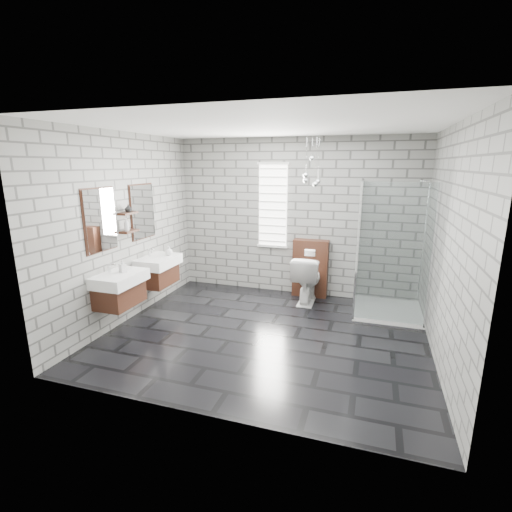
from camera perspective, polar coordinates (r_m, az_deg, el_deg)
The scene contains 20 objects.
floor at distance 5.19m, azimuth 1.48°, elevation -11.95°, with size 4.20×3.60×0.02m, color black.
ceiling at distance 4.69m, azimuth 1.70°, elevation 19.51°, with size 4.20×3.60×0.02m, color white.
wall_back at distance 6.49m, azimuth 6.08°, elevation 5.85°, with size 4.20×0.02×2.70m, color gray.
wall_front at distance 3.11m, azimuth -7.82°, elevation -3.13°, with size 4.20×0.02×2.70m, color gray.
wall_left at distance 5.70m, azimuth -19.28°, elevation 4.03°, with size 0.02×3.60×2.70m, color gray.
wall_right at distance 4.64m, azimuth 27.45°, elevation 1.12°, with size 0.02×3.60×2.70m, color gray.
vanity_left at distance 5.29m, azimuth -20.57°, elevation -3.44°, with size 0.47×0.70×1.57m.
vanity_right at distance 6.02m, azimuth -15.12°, elevation -0.97°, with size 0.47×0.70×1.57m.
shelf_lower at distance 5.62m, azimuth -18.91°, elevation 3.62°, with size 0.14×0.30×0.03m, color #402013.
shelf_upper at distance 5.58m, azimuth -19.12°, elevation 6.24°, with size 0.14×0.30×0.03m, color #402013.
window at distance 6.53m, azimuth 2.60°, elevation 7.73°, with size 0.56×0.05×1.48m.
cistern_panel at distance 6.50m, azimuth 8.35°, elevation -1.87°, with size 0.60×0.20×1.00m, color #402013.
flush_plate at distance 6.33m, azimuth 8.29°, elevation 0.50°, with size 0.18×0.01×0.12m, color silver.
shower_enclosure at distance 5.93m, azimuth 18.94°, elevation -4.01°, with size 1.00×1.00×2.03m.
pendant_cluster at distance 5.93m, azimuth 8.52°, elevation 12.18°, with size 0.28×0.20×0.79m.
toilet at distance 6.25m, azimuth 7.86°, elevation -3.48°, with size 0.44×0.78×0.79m, color white.
soap_bottle_a at distance 5.25m, azimuth -19.85°, elevation -1.45°, with size 0.08×0.08×0.17m, color #B2B2B2.
soap_bottle_b at distance 6.03m, azimuth -13.26°, elevation 0.81°, with size 0.12×0.12×0.15m, color #B2B2B2.
soap_bottle_c at distance 5.55m, azimuth -19.31°, elevation 4.58°, with size 0.07×0.07×0.18m, color #B2B2B2.
vase at distance 5.58m, azimuth -19.04°, elevation 6.95°, with size 0.10×0.10×0.11m, color #B2B2B2.
Camera 1 is at (1.30, -4.48, 2.25)m, focal length 26.00 mm.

